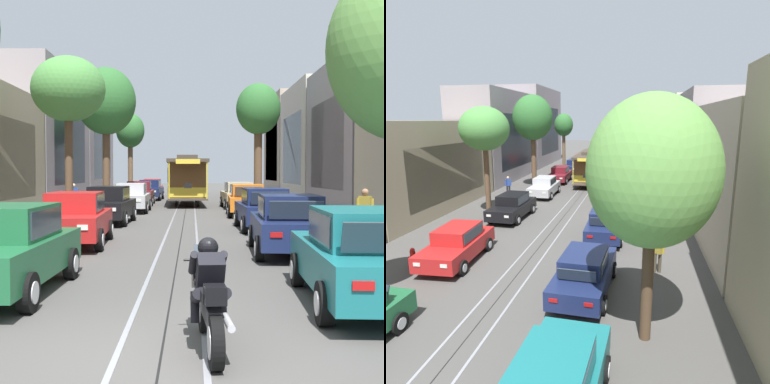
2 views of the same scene
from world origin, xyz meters
TOP-DOWN VIEW (x-y plane):
  - ground_plane at (0.00, 21.06)m, footprint 160.00×160.00m
  - trolley_track_rails at (0.00, 24.32)m, footprint 1.14×60.64m
  - building_facade_left at (-10.37, 25.17)m, footprint 5.31×52.34m
  - building_facade_right at (10.14, 26.82)m, footprint 5.35×52.34m
  - parked_car_red_second_left at (-3.13, 9.90)m, footprint 2.14×4.42m
  - parked_car_black_mid_left at (-3.18, 16.72)m, footprint 2.09×4.40m
  - parked_car_silver_fourth_left at (-2.94, 23.36)m, footprint 2.03×4.38m
  - parked_car_maroon_fifth_left at (-3.16, 29.93)m, footprint 2.06×4.39m
  - parked_car_navy_sixth_left at (-2.94, 36.38)m, footprint 2.11×4.41m
  - parked_car_red_far_left at (-3.22, 42.68)m, footprint 2.09×4.40m
  - parked_car_navy_second_right at (2.95, 8.17)m, footprint 2.14×4.42m
  - parked_car_navy_mid_right at (3.09, 14.17)m, footprint 2.05×4.38m
  - parked_car_orange_fourth_right at (3.11, 20.77)m, footprint 2.11×4.41m
  - parked_car_beige_fifth_right at (3.18, 26.60)m, footprint 2.11×4.41m
  - street_tree_kerb_left_second at (-4.87, 16.84)m, footprint 3.12×3.22m
  - street_tree_kerb_left_mid at (-4.80, 26.44)m, footprint 3.59×3.63m
  - street_tree_kerb_left_fourth at (-4.75, 38.72)m, footprint 2.35×2.43m
  - street_tree_kerb_right_near at (5.11, 5.81)m, footprint 3.53×3.22m
  - street_tree_kerb_right_second at (4.54, 28.01)m, footprint 2.79×2.69m
  - cable_car_trolley at (0.00, 30.54)m, footprint 2.80×9.17m
  - pedestrian_on_left_pavement at (-6.10, 23.25)m, footprint 0.55×0.41m
  - pedestrian_on_right_pavement at (5.66, 10.31)m, footprint 0.55×0.38m
  - fire_hydrant at (-4.72, 8.97)m, footprint 0.40×0.22m

SIDE VIEW (x-z plane):
  - ground_plane at x=0.00m, z-range 0.00..0.00m
  - trolley_track_rails at x=0.00m, z-range 0.00..0.01m
  - fire_hydrant at x=-4.72m, z-range 0.00..0.84m
  - parked_car_red_second_left at x=-3.13m, z-range 0.01..1.59m
  - parked_car_black_mid_left at x=-3.18m, z-range 0.01..1.59m
  - parked_car_silver_fourth_left at x=-2.94m, z-range 0.01..1.59m
  - parked_car_maroon_fifth_left at x=-3.16m, z-range 0.01..1.59m
  - parked_car_navy_sixth_left at x=-2.94m, z-range 0.01..1.59m
  - parked_car_red_far_left at x=-3.22m, z-range 0.01..1.59m
  - parked_car_navy_second_right at x=2.95m, z-range 0.01..1.59m
  - parked_car_navy_mid_right at x=3.09m, z-range 0.01..1.59m
  - parked_car_orange_fourth_right at x=3.11m, z-range 0.01..1.59m
  - parked_car_beige_fifth_right at x=3.18m, z-range 0.01..1.59m
  - pedestrian_on_left_pavement at x=-6.10m, z-range 0.10..1.67m
  - pedestrian_on_right_pavement at x=5.66m, z-range 0.11..1.79m
  - cable_car_trolley at x=0.00m, z-range 0.02..3.30m
  - building_facade_right at x=10.14m, z-range -0.49..8.87m
  - building_facade_left at x=-10.37m, z-range -0.55..10.03m
  - street_tree_kerb_right_near at x=5.11m, z-range 1.40..8.34m
  - street_tree_kerb_left_fourth at x=-4.75m, z-range 1.96..9.01m
  - street_tree_kerb_left_second at x=-4.87m, z-range 2.10..9.19m
  - street_tree_kerb_right_second at x=4.54m, z-range 2.09..9.87m
  - street_tree_kerb_left_mid at x=-4.80m, z-range 2.15..10.61m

